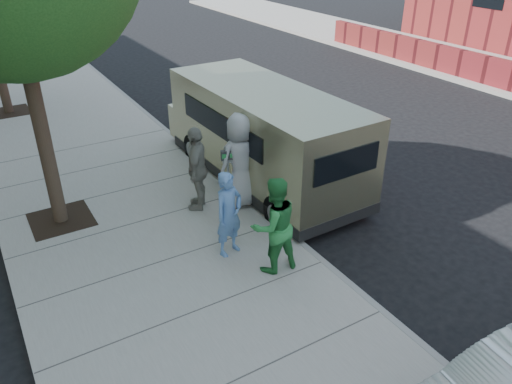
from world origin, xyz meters
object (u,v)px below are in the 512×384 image
Objects in this scene: van at (261,134)px; person_striped_polo at (197,168)px; person_officer at (229,214)px; person_green_shirt at (274,225)px; parking_meter at (228,167)px; person_gray_shirt at (241,161)px.

van is 3.41× the size of person_striped_polo.
person_officer is 0.92m from person_green_shirt.
parking_meter is 0.64m from person_striped_polo.
person_gray_shirt is (0.64, 2.27, 0.14)m from person_green_shirt.
person_green_shirt reaches higher than parking_meter.
person_gray_shirt is (1.06, 1.45, 0.21)m from person_officer.
person_striped_polo reaches higher than person_officer.
person_striped_polo is (-0.19, 2.62, 0.03)m from person_green_shirt.
person_green_shirt is (-1.73, -3.24, -0.17)m from van.
person_officer is 1.81m from person_gray_shirt.
van is at bearing -115.20° from person_green_shirt.
van is 3.03× the size of person_gray_shirt.
person_striped_polo is at bearing 65.64° from person_officer.
person_gray_shirt is (0.31, 0.01, 0.06)m from parking_meter.
person_green_shirt is at bearing -119.70° from van.
van reaches higher than person_green_shirt.
person_gray_shirt reaches higher than person_striped_polo.
van is at bearing 50.77° from parking_meter.
van is 3.51× the size of person_green_shirt.
person_striped_polo is at bearing -82.79° from person_green_shirt.
van reaches higher than person_officer.
person_officer is at bearing -133.25° from van.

